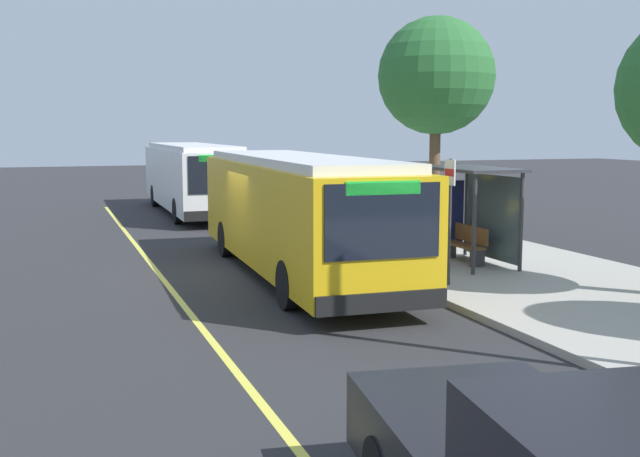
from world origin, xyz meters
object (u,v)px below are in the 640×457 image
waiting_bench (466,244)px  route_sign_post (450,204)px  transit_bus_second (192,176)px  transit_bus_main (297,210)px

waiting_bench → route_sign_post: (2.47, -1.87, 1.32)m
transit_bus_second → waiting_bench: 16.08m
waiting_bench → route_sign_post: size_ratio=0.57×
transit_bus_main → route_sign_post: same height
transit_bus_main → transit_bus_second: same height
transit_bus_second → route_sign_post: size_ratio=4.22×
transit_bus_second → route_sign_post: bearing=7.9°
transit_bus_main → waiting_bench: size_ratio=7.06×
transit_bus_main → transit_bus_second: 14.99m
transit_bus_main → transit_bus_second: size_ratio=0.96×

